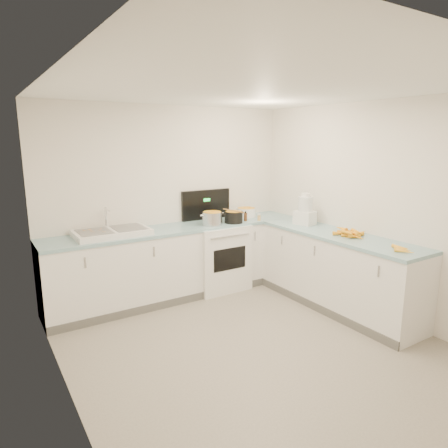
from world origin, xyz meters
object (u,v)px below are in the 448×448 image
steel_pot (212,219)px  black_pot (234,218)px  sink (112,232)px  extract_bottle (246,217)px  food_processor (305,211)px  spice_jar (259,218)px  stove (217,255)px  mixing_bowl (246,212)px

steel_pot → black_pot: steel_pot is taller
sink → extract_bottle: bearing=-4.6°
food_processor → extract_bottle: bearing=131.1°
spice_jar → extract_bottle: bearing=155.1°
spice_jar → black_pot: bearing=170.3°
stove → sink: size_ratio=1.58×
black_pot → food_processor: food_processor is taller
stove → extract_bottle: stove is taller
sink → black_pot: 1.64m
spice_jar → food_processor: (0.36, -0.53, 0.14)m
sink → mixing_bowl: sink is taller
stove → black_pot: 0.58m
food_processor → sink: bearing=162.2°
extract_bottle → stove: bearing=161.4°
black_pot → extract_bottle: size_ratio=2.18×
steel_pot → black_pot: size_ratio=1.09×
sink → steel_pot: 1.32m
black_pot → mixing_bowl: (0.40, 0.26, -0.00)m
steel_pot → extract_bottle: (0.54, -0.01, -0.02)m
food_processor → spice_jar: bearing=124.0°
stove → food_processor: size_ratio=3.22×
food_processor → black_pot: bearing=141.2°
stove → food_processor: (0.93, -0.75, 0.65)m
extract_bottle → food_processor: food_processor is taller
stove → spice_jar: stove is taller
steel_pot → food_processor: bearing=-30.4°
mixing_bowl → extract_bottle: mixing_bowl is taller
mixing_bowl → spice_jar: mixing_bowl is taller
black_pot → spice_jar: (0.39, -0.07, -0.03)m
steel_pot → extract_bottle: 0.54m
black_pot → mixing_bowl: 0.48m
sink → mixing_bowl: size_ratio=3.03×
sink → food_processor: bearing=-17.8°
extract_bottle → black_pot: bearing=-175.9°
sink → extract_bottle: sink is taller
mixing_bowl → food_processor: bearing=-68.1°
stove → steel_pot: bearing=-139.5°
stove → spice_jar: 0.79m
black_pot → food_processor: (0.75, -0.60, 0.11)m
black_pot → mixing_bowl: size_ratio=0.87×
stove → black_pot: stove is taller
black_pot → spice_jar: 0.39m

